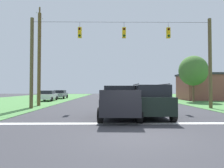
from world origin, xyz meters
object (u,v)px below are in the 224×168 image
object	(u,v)px
suv_black	(149,100)
utility_pole_far_right	(39,58)
distant_car_oncoming	(48,96)
distant_car_crossing_white	(129,95)
distant_car_far_parked	(60,94)
pickup_truck	(119,102)
roadside_store	(218,87)
tree_roadside_right	(193,71)
overhead_signal_span	(122,59)

from	to	relation	value
suv_black	utility_pole_far_right	distance (m)	12.90
suv_black	distant_car_oncoming	xyz separation A→B (m)	(-11.42, 15.18, -0.27)
distant_car_crossing_white	distant_car_far_parked	world-z (taller)	same
pickup_truck	distant_car_oncoming	size ratio (longest dim) A/B	1.24
suv_black	roadside_store	world-z (taller)	roadside_store
roadside_store	suv_black	bearing A→B (deg)	-130.16
distant_car_oncoming	suv_black	bearing A→B (deg)	-53.03
distant_car_crossing_white	utility_pole_far_right	size ratio (longest dim) A/B	0.43
utility_pole_far_right	tree_roadside_right	distance (m)	19.20
suv_black	utility_pole_far_right	bearing A→B (deg)	142.47
distant_car_oncoming	tree_roadside_right	xyz separation A→B (m)	(20.08, -2.32, 3.38)
overhead_signal_span	distant_car_crossing_white	distance (m)	12.88
tree_roadside_right	roadside_store	bearing A→B (deg)	37.21
overhead_signal_span	roadside_store	xyz separation A→B (m)	(16.14, 12.52, -2.36)
overhead_signal_span	pickup_truck	bearing A→B (deg)	-95.36
overhead_signal_span	distant_car_far_parked	world-z (taller)	overhead_signal_span
tree_roadside_right	roadside_store	world-z (taller)	tree_roadside_right
distant_car_oncoming	roadside_store	world-z (taller)	roadside_store
distant_car_far_parked	suv_black	bearing A→B (deg)	-62.05
suv_black	distant_car_far_parked	bearing A→B (deg)	117.95
distant_car_far_parked	utility_pole_far_right	size ratio (longest dim) A/B	0.42
pickup_truck	suv_black	bearing A→B (deg)	1.27
suv_black	roadside_store	xyz separation A→B (m)	(14.75, 17.48, 1.04)
distant_car_oncoming	roadside_store	xyz separation A→B (m)	(26.17, 2.31, 1.32)
suv_black	tree_roadside_right	size ratio (longest dim) A/B	0.79
tree_roadside_right	roadside_store	xyz separation A→B (m)	(6.09, 4.63, -2.07)
suv_black	overhead_signal_span	bearing A→B (deg)	105.66
distant_car_crossing_white	roadside_store	bearing A→B (deg)	1.30
pickup_truck	suv_black	world-z (taller)	suv_black
pickup_truck	distant_car_far_parked	bearing A→B (deg)	113.86
pickup_truck	tree_roadside_right	size ratio (longest dim) A/B	0.89
distant_car_oncoming	tree_roadside_right	world-z (taller)	tree_roadside_right
pickup_truck	utility_pole_far_right	distance (m)	11.62
pickup_truck	distant_car_oncoming	bearing A→B (deg)	122.14
distant_car_oncoming	roadside_store	bearing A→B (deg)	5.04
suv_black	utility_pole_far_right	xyz separation A→B (m)	(-9.76, 7.50, 3.88)
utility_pole_far_right	tree_roadside_right	bearing A→B (deg)	16.23
overhead_signal_span	suv_black	bearing A→B (deg)	-74.34
overhead_signal_span	tree_roadside_right	world-z (taller)	overhead_signal_span
utility_pole_far_right	distant_car_far_parked	bearing A→B (deg)	96.40
distant_car_oncoming	utility_pole_far_right	distance (m)	8.89
distant_car_oncoming	tree_roadside_right	distance (m)	20.50
pickup_truck	suv_black	xyz separation A→B (m)	(1.86, 0.04, 0.09)
overhead_signal_span	roadside_store	bearing A→B (deg)	37.79
distant_car_oncoming	distant_car_far_parked	bearing A→B (deg)	88.94
pickup_truck	tree_roadside_right	distance (m)	16.95
tree_roadside_right	overhead_signal_span	bearing A→B (deg)	-141.86
distant_car_oncoming	distant_car_far_parked	xyz separation A→B (m)	(0.11, 6.14, 0.00)
utility_pole_far_right	roadside_store	distance (m)	26.62
tree_roadside_right	roadside_store	size ratio (longest dim) A/B	0.52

